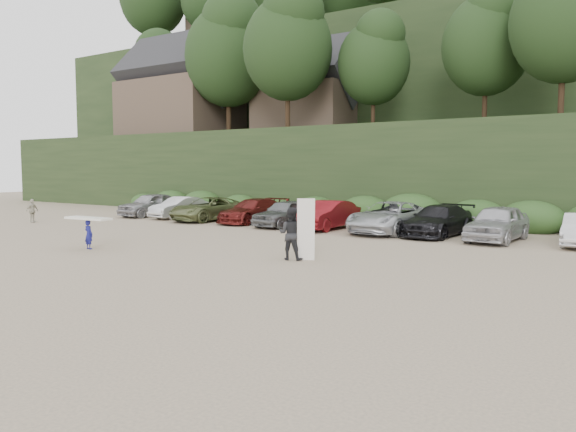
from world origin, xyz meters
The scene contains 6 objects.
ground centered at (0.00, 0.00, 0.00)m, with size 120.00×120.00×0.00m, color tan.
hillside_backdrop centered at (-0.26, 35.93, 11.22)m, with size 90.00×41.50×28.00m.
parked_cars centered at (2.35, 9.98, 0.75)m, with size 39.27×5.92×1.63m.
distant_walker centered at (-18.38, 2.97, 0.71)m, with size 0.83×0.35×1.42m, color #AFA994.
child_surfer centered at (-6.10, -2.02, 0.88)m, with size 2.21×0.76×1.30m.
adult_surfer centered at (2.18, 0.44, 0.96)m, with size 1.42×0.92×2.22m.
Camera 1 is at (13.28, -16.05, 3.31)m, focal length 35.00 mm.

